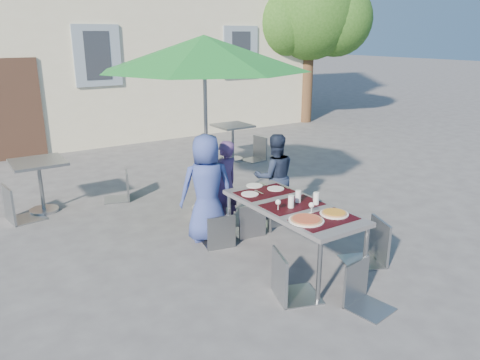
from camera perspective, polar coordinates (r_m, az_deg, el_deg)
ground at (r=5.73m, az=8.01°, el=-10.70°), size 90.00×90.00×0.00m
tree at (r=15.06m, az=8.54°, el=19.36°), size 3.60×3.00×4.70m
dining_table at (r=5.59m, az=6.36°, el=-3.55°), size 0.80×1.85×0.76m
pizza_near_left at (r=5.10m, az=8.09°, el=-4.82°), size 0.39×0.39×0.03m
pizza_near_right at (r=5.34m, az=11.41°, el=-3.99°), size 0.32×0.32×0.03m
glassware at (r=5.51m, az=7.38°, el=-2.43°), size 0.56×0.42×0.15m
place_settings at (r=6.06m, az=2.49°, el=-1.13°), size 0.66×0.48×0.01m
child_0 at (r=6.21m, az=-4.08°, el=-0.99°), size 0.82×0.65×1.46m
child_1 at (r=6.64m, az=-1.86°, el=-0.56°), size 0.53×0.42×1.27m
child_2 at (r=6.99m, az=4.23°, el=0.41°), size 0.72×0.56×1.30m
chair_0 at (r=6.06m, az=-2.59°, el=-3.78°), size 0.45×0.46×0.86m
chair_1 at (r=6.38m, az=1.17°, el=-2.38°), size 0.45×0.45×0.90m
chair_2 at (r=6.75m, az=4.42°, el=-1.02°), size 0.43×0.43×0.95m
chair_3 at (r=4.87m, az=6.10°, el=-8.19°), size 0.57×0.56×1.00m
chair_4 at (r=5.82m, az=16.02°, el=-4.23°), size 0.59×0.59×1.03m
chair_5 at (r=4.91m, az=15.12°, el=-9.39°), size 0.45×0.46×0.90m
patio_umbrella at (r=6.84m, az=-4.38°, el=15.09°), size 3.03×3.03×2.67m
cafe_table_0 at (r=7.85m, az=-23.24°, el=0.53°), size 0.77×0.77×0.83m
bg_chair_l_0 at (r=7.60m, az=-25.91°, el=-0.12°), size 0.53×0.53×1.06m
bg_chair_r_0 at (r=8.04m, az=-14.40°, el=1.34°), size 0.52×0.51×0.92m
cafe_table_1 at (r=10.31m, az=-0.89°, el=5.49°), size 0.74×0.74×0.79m
bg_chair_l_1 at (r=9.78m, az=-3.37°, el=4.57°), size 0.42×0.41×0.89m
bg_chair_r_1 at (r=10.33m, az=2.07°, el=5.58°), size 0.49×0.48×0.98m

